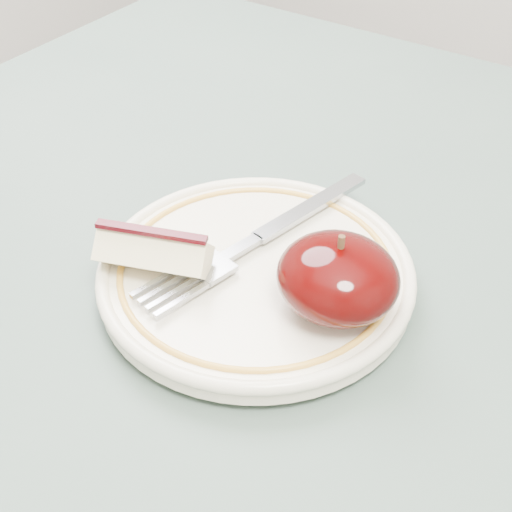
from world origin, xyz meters
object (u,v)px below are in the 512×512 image
Objects in this scene: apple_half at (338,278)px; fork at (256,239)px; table at (285,432)px; plate at (256,273)px.

apple_half is 0.08m from fork.
fork is (-0.06, 0.05, 0.11)m from table.
fork is (-0.01, 0.02, 0.01)m from plate.
table is 4.56× the size of fork.
plate is (-0.04, 0.03, 0.10)m from table.
apple_half reaches higher than fork.
table is 12.22× the size of apple_half.
apple_half reaches higher than plate.
table is at bearing -117.54° from apple_half.
plate reaches higher than table.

